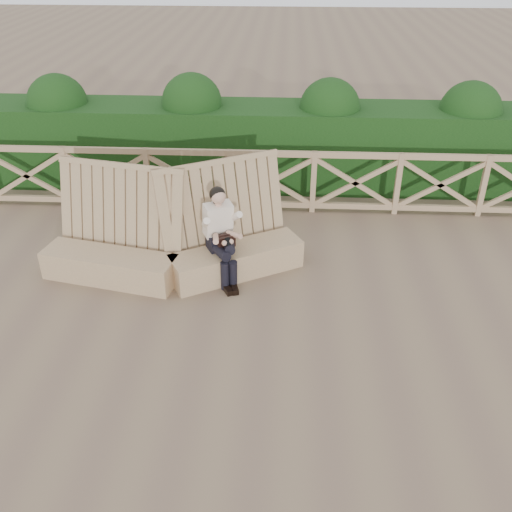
{
  "coord_description": "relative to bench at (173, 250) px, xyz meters",
  "views": [
    {
      "loc": [
        0.23,
        -5.55,
        4.46
      ],
      "look_at": [
        -0.09,
        0.4,
        0.9
      ],
      "focal_mm": 40.0,
      "sensor_mm": 36.0,
      "label": 1
    }
  ],
  "objects": [
    {
      "name": "ground",
      "position": [
        1.33,
        -1.37,
        -0.39
      ],
      "size": [
        60.0,
        60.0,
        0.0
      ],
      "primitive_type": "plane",
      "color": "brown",
      "rests_on": "ground"
    },
    {
      "name": "woman",
      "position": [
        0.7,
        -0.03,
        0.33
      ],
      "size": [
        0.58,
        0.86,
        1.34
      ],
      "rotation": [
        0.0,
        0.0,
        0.47
      ],
      "color": "black",
      "rests_on": "ground"
    },
    {
      "name": "guardrail",
      "position": [
        1.33,
        2.13,
        0.17
      ],
      "size": [
        10.1,
        0.09,
        1.1
      ],
      "color": "#967657",
      "rests_on": "ground"
    },
    {
      "name": "bench",
      "position": [
        0.0,
        0.0,
        0.0
      ],
      "size": [
        3.71,
        1.59,
        1.55
      ],
      "rotation": [
        0.0,
        0.0,
        0.09
      ],
      "color": "#957A55",
      "rests_on": "ground"
    },
    {
      "name": "hedge",
      "position": [
        1.33,
        3.33,
        0.36
      ],
      "size": [
        12.0,
        1.2,
        1.5
      ],
      "primitive_type": "cube",
      "color": "black",
      "rests_on": "ground"
    }
  ]
}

